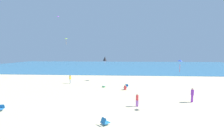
# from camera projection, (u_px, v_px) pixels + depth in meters

# --- Properties ---
(ground_plane) EXTENTS (120.00, 120.00, 0.00)m
(ground_plane) POSITION_uv_depth(u_px,v_px,m) (114.00, 88.00, 24.51)
(ground_plane) COLOR beige
(ocean_water) EXTENTS (120.00, 60.00, 0.05)m
(ocean_water) POSITION_uv_depth(u_px,v_px,m) (119.00, 66.00, 67.94)
(ocean_water) COLOR teal
(ocean_water) RESTS_ON ground_plane
(beach_chair_far_right) EXTENTS (0.71, 0.78, 0.53)m
(beach_chair_far_right) POSITION_uv_depth(u_px,v_px,m) (126.00, 86.00, 25.17)
(beach_chair_far_right) COLOR #2370B2
(beach_chair_far_right) RESTS_ON ground_plane
(beach_chair_near_camera) EXTENTS (0.66, 0.69, 0.57)m
(beach_chair_near_camera) POSITION_uv_depth(u_px,v_px,m) (1.00, 108.00, 15.04)
(beach_chair_near_camera) COLOR #2370B2
(beach_chair_near_camera) RESTS_ON ground_plane
(beach_chair_mid_beach) EXTENTS (0.82, 0.83, 0.62)m
(beach_chair_mid_beach) POSITION_uv_depth(u_px,v_px,m) (105.00, 122.00, 12.01)
(beach_chair_mid_beach) COLOR #2370B2
(beach_chair_mid_beach) RESTS_ON ground_plane
(cooler_box) EXTENTS (0.56, 0.62, 0.25)m
(cooler_box) POSITION_uv_depth(u_px,v_px,m) (104.00, 86.00, 25.33)
(cooler_box) COLOR #339956
(cooler_box) RESTS_ON ground_plane
(person_0) EXTENTS (0.41, 0.41, 1.58)m
(person_0) POSITION_uv_depth(u_px,v_px,m) (70.00, 79.00, 28.26)
(person_0) COLOR white
(person_0) RESTS_ON ground_plane
(person_1) EXTENTS (0.39, 0.64, 0.79)m
(person_1) POSITION_uv_depth(u_px,v_px,m) (125.00, 88.00, 23.56)
(person_1) COLOR red
(person_1) RESTS_ON ground_plane
(person_2) EXTENTS (0.46, 0.46, 1.67)m
(person_2) POSITION_uv_depth(u_px,v_px,m) (192.00, 94.00, 17.51)
(person_2) COLOR purple
(person_2) RESTS_ON ground_plane
(person_3) EXTENTS (0.28, 0.28, 1.39)m
(person_3) POSITION_uv_depth(u_px,v_px,m) (137.00, 99.00, 16.15)
(person_3) COLOR purple
(person_3) RESTS_ON ground_plane
(kite_blue) EXTENTS (0.45, 0.57, 1.26)m
(kite_blue) POSITION_uv_depth(u_px,v_px,m) (180.00, 61.00, 15.10)
(kite_blue) COLOR blue
(kite_black) EXTENTS (1.11, 1.14, 1.70)m
(kite_black) POSITION_uv_depth(u_px,v_px,m) (105.00, 59.00, 31.29)
(kite_black) COLOR black
(kite_purple) EXTENTS (0.58, 0.54, 0.83)m
(kite_purple) POSITION_uv_depth(u_px,v_px,m) (58.00, 16.00, 34.76)
(kite_purple) COLOR purple
(kite_lime) EXTENTS (0.55, 0.46, 1.46)m
(kite_lime) POSITION_uv_depth(u_px,v_px,m) (66.00, 39.00, 34.07)
(kite_lime) COLOR #99DB33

